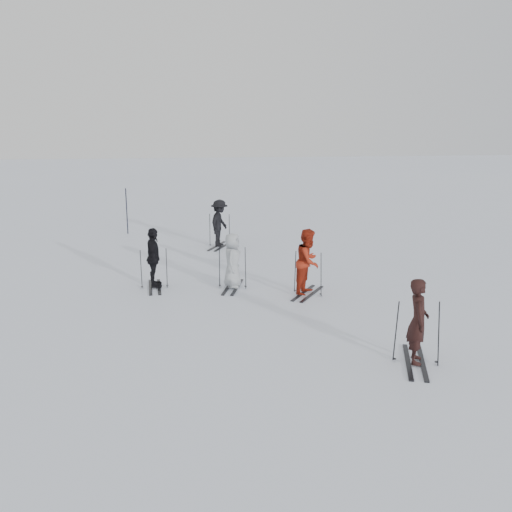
# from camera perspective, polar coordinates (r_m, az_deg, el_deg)

# --- Properties ---
(ground) EXTENTS (120.00, 120.00, 0.00)m
(ground) POSITION_cam_1_polar(r_m,az_deg,el_deg) (15.51, 0.51, -4.45)
(ground) COLOR silver
(ground) RESTS_ON ground
(skier_near_dark) EXTENTS (0.59, 0.73, 1.73)m
(skier_near_dark) POSITION_cam_1_polar(r_m,az_deg,el_deg) (11.80, 15.89, -6.40)
(skier_near_dark) COLOR black
(skier_near_dark) RESTS_ON ground
(skier_red) EXTENTS (1.07, 1.12, 1.83)m
(skier_red) POSITION_cam_1_polar(r_m,az_deg,el_deg) (15.88, 5.24, -0.64)
(skier_red) COLOR maroon
(skier_red) RESTS_ON ground
(skier_grey) EXTENTS (0.70, 0.88, 1.58)m
(skier_grey) POSITION_cam_1_polar(r_m,az_deg,el_deg) (16.48, -2.38, -0.52)
(skier_grey) COLOR #9DA2A6
(skier_grey) RESTS_ON ground
(skier_uphill_left) EXTENTS (0.47, 1.04, 1.73)m
(skier_uphill_left) POSITION_cam_1_polar(r_m,az_deg,el_deg) (16.70, -10.21, -0.27)
(skier_uphill_left) COLOR black
(skier_uphill_left) RESTS_ON ground
(skier_uphill_far) EXTENTS (1.10, 1.33, 1.79)m
(skier_uphill_far) POSITION_cam_1_polar(r_m,az_deg,el_deg) (21.88, -3.67, 3.24)
(skier_uphill_far) COLOR black
(skier_uphill_far) RESTS_ON ground
(skis_near_dark) EXTENTS (2.06, 1.51, 1.34)m
(skis_near_dark) POSITION_cam_1_polar(r_m,az_deg,el_deg) (11.87, 15.83, -7.27)
(skis_near_dark) COLOR black
(skis_near_dark) RESTS_ON ground
(skis_red) EXTENTS (1.94, 1.72, 1.26)m
(skis_red) POSITION_cam_1_polar(r_m,az_deg,el_deg) (15.96, 5.22, -1.63)
(skis_red) COLOR black
(skis_red) RESTS_ON ground
(skis_grey) EXTENTS (1.90, 1.36, 1.25)m
(skis_grey) POSITION_cam_1_polar(r_m,az_deg,el_deg) (16.52, -2.37, -1.08)
(skis_grey) COLOR black
(skis_grey) RESTS_ON ground
(skis_uphill_left) EXTENTS (1.67, 0.95, 1.19)m
(skis_uphill_left) POSITION_cam_1_polar(r_m,az_deg,el_deg) (16.76, -10.17, -1.17)
(skis_uphill_left) COLOR black
(skis_uphill_left) RESTS_ON ground
(skis_uphill_far) EXTENTS (2.04, 1.64, 1.32)m
(skis_uphill_far) POSITION_cam_1_polar(r_m,az_deg,el_deg) (21.92, -3.66, 2.63)
(skis_uphill_far) COLOR black
(skis_uphill_far) RESTS_ON ground
(piste_marker) EXTENTS (0.06, 0.06, 1.95)m
(piste_marker) POSITION_cam_1_polar(r_m,az_deg,el_deg) (24.98, -12.80, 4.40)
(piste_marker) COLOR black
(piste_marker) RESTS_ON ground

